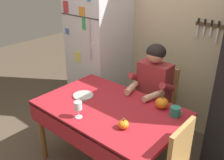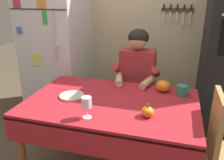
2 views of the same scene
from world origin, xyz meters
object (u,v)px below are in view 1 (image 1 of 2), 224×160
at_px(chair_behind_person, 158,101).
at_px(pumpkin_large, 162,103).
at_px(dining_table, 108,115).
at_px(serving_tray, 83,96).
at_px(pumpkin_medium, 124,124).
at_px(seated_person, 151,89).
at_px(wine_glass, 78,106).
at_px(coffee_mug, 175,112).
at_px(refrigerator, 99,50).

distance_m(chair_behind_person, pumpkin_large, 0.61).
xyz_separation_m(dining_table, serving_tray, (-0.35, 0.00, 0.09)).
bearing_deg(pumpkin_medium, seated_person, 106.21).
bearing_deg(serving_tray, wine_glass, -49.09).
bearing_deg(pumpkin_large, seated_person, 137.89).
xyz_separation_m(coffee_mug, pumpkin_large, (-0.17, 0.05, 0.01)).
xyz_separation_m(refrigerator, chair_behind_person, (1.05, -0.09, -0.39)).
xyz_separation_m(chair_behind_person, wine_glass, (-0.19, -1.09, 0.34)).
relative_size(seated_person, pumpkin_large, 9.71).
relative_size(pumpkin_large, pumpkin_medium, 1.30).
distance_m(pumpkin_large, serving_tray, 0.82).
distance_m(seated_person, pumpkin_large, 0.40).
bearing_deg(dining_table, refrigerator, 137.09).
bearing_deg(pumpkin_medium, pumpkin_large, 81.70).
distance_m(dining_table, coffee_mug, 0.64).
distance_m(refrigerator, pumpkin_medium, 1.65).
bearing_deg(coffee_mug, chair_behind_person, 132.61).
height_order(dining_table, seated_person, seated_person).
bearing_deg(wine_glass, chair_behind_person, 80.24).
bearing_deg(seated_person, chair_behind_person, 90.00).
xyz_separation_m(chair_behind_person, pumpkin_large, (0.30, -0.46, 0.28)).
bearing_deg(serving_tray, dining_table, -0.36).
bearing_deg(dining_table, coffee_mug, 27.44).
bearing_deg(serving_tray, refrigerator, 124.25).
bearing_deg(coffee_mug, wine_glass, -137.79).
bearing_deg(serving_tray, seated_person, 53.31).
xyz_separation_m(refrigerator, seated_person, (1.05, -0.28, -0.16)).
xyz_separation_m(seated_person, serving_tray, (-0.45, -0.60, 0.01)).
xyz_separation_m(chair_behind_person, coffee_mug, (0.46, -0.50, 0.27)).
height_order(dining_table, pumpkin_large, pumpkin_large).
bearing_deg(chair_behind_person, seated_person, -90.00).
bearing_deg(dining_table, pumpkin_medium, -26.97).
distance_m(chair_behind_person, coffee_mug, 0.74).
height_order(wine_glass, pumpkin_large, wine_glass).
height_order(seated_person, pumpkin_large, seated_person).
xyz_separation_m(chair_behind_person, serving_tray, (-0.45, -0.79, 0.24)).
relative_size(refrigerator, chair_behind_person, 1.94).
bearing_deg(pumpkin_medium, dining_table, 153.03).
distance_m(chair_behind_person, seated_person, 0.29).
height_order(chair_behind_person, coffee_mug, chair_behind_person).
bearing_deg(pumpkin_large, dining_table, -139.51).
xyz_separation_m(seated_person, pumpkin_large, (0.30, -0.27, 0.06)).
height_order(dining_table, pumpkin_medium, pumpkin_medium).
bearing_deg(refrigerator, pumpkin_large, -22.14).
xyz_separation_m(wine_glass, serving_tray, (-0.26, 0.30, -0.11)).
height_order(refrigerator, coffee_mug, refrigerator).
xyz_separation_m(chair_behind_person, pumpkin_medium, (0.22, -0.96, 0.27)).
bearing_deg(coffee_mug, pumpkin_medium, -117.73).
relative_size(dining_table, wine_glass, 8.74).
relative_size(chair_behind_person, wine_glass, 5.81).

